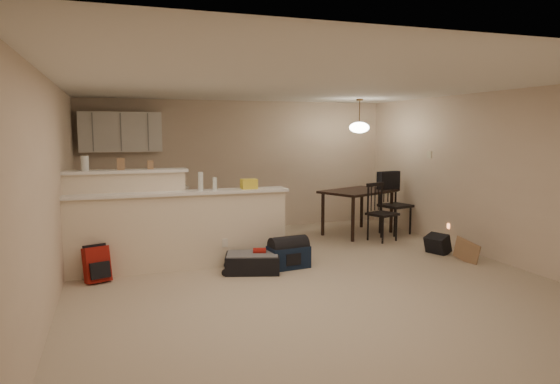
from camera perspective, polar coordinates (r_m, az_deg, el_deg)
name	(u,v)px	position (r m, az deg, el deg)	size (l,w,h in m)	color
room	(304,183)	(6.49, 2.81, 1.07)	(7.00, 7.02, 2.50)	#BBA990
breakfast_bar	(161,226)	(7.13, -13.49, -3.78)	(3.08, 0.58, 1.39)	beige
upper_cabinets	(121,132)	(9.33, -17.75, 6.55)	(1.40, 0.34, 0.70)	white
kitchen_counter	(136,213)	(9.32, -16.18, -2.35)	(1.80, 0.60, 0.90)	white
thermostat	(429,155)	(9.26, 16.69, 4.11)	(0.02, 0.12, 0.12)	beige
jar	(85,163)	(7.15, -21.40, 3.08)	(0.10, 0.10, 0.20)	silver
cereal_box	(121,164)	(7.14, -17.74, 3.07)	(0.10, 0.07, 0.16)	#946F4C
small_box	(150,165)	(7.16, -14.60, 3.02)	(0.08, 0.06, 0.12)	#946F4C
bottle_a	(201,181)	(7.04, -9.07, 1.21)	(0.07, 0.07, 0.26)	silver
bottle_b	(215,184)	(7.08, -7.47, 0.95)	(0.06, 0.06, 0.18)	silver
bag_lump	(249,184)	(7.19, -3.57, 0.93)	(0.22, 0.18, 0.14)	#946F4C
dining_table	(358,195)	(9.37, 8.89, -0.39)	(1.57, 1.35, 0.83)	black
pendant_lamp	(359,127)	(9.30, 9.04, 7.35)	(0.36, 0.36, 0.62)	brown
dining_chair_near	(382,212)	(8.90, 11.63, -2.28)	(0.44, 0.42, 1.01)	black
dining_chair_far	(396,204)	(9.54, 13.07, -1.32)	(0.50, 0.47, 1.14)	black
suitcase	(252,263)	(6.89, -3.17, -8.12)	(0.72, 0.47, 0.24)	black
red_backpack	(97,265)	(6.83, -20.21, -7.78)	(0.30, 0.19, 0.45)	maroon
navy_duffel	(288,257)	(7.08, 0.97, -7.43)	(0.57, 0.31, 0.31)	#101D34
black_daypack	(438,244)	(8.26, 17.56, -5.72)	(0.33, 0.23, 0.29)	black
cardboard_sheet	(466,251)	(7.86, 20.54, -6.36)	(0.43, 0.02, 0.33)	#946F4C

